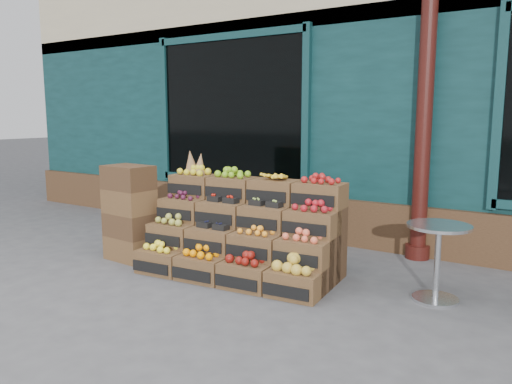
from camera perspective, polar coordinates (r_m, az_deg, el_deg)
The scene contains 6 objects.
ground at distance 4.94m, azimuth -2.51°, elevation -11.05°, with size 60.00×60.00×0.00m, color #4A4A4D.
shop_facade at distance 9.32m, azimuth 16.40°, elevation 12.92°, with size 12.00×6.24×4.80m.
crate_display at distance 5.34m, azimuth -1.45°, elevation -5.09°, with size 2.12×1.17×1.28m.
spare_crates at distance 5.97m, azimuth -14.24°, elevation -2.32°, with size 0.58×0.42×1.10m.
bistro_table at distance 4.81m, azimuth 20.06°, elevation -6.62°, with size 0.57×0.57×0.71m.
shopkeeper at distance 8.12m, azimuth -3.47°, elevation 4.62°, with size 0.79×0.52×2.17m, color #1A5B21.
Camera 1 is at (2.70, -3.78, 1.69)m, focal length 35.00 mm.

